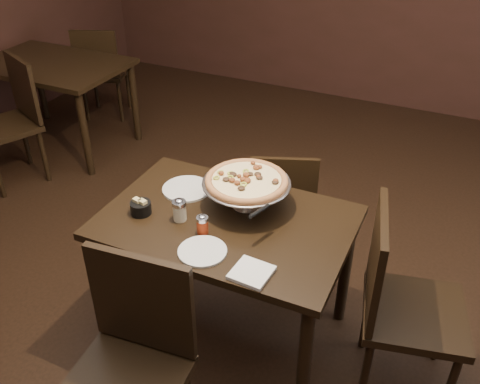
% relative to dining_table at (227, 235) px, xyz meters
% --- Properties ---
extents(room, '(6.04, 7.04, 2.84)m').
position_rel_dining_table_xyz_m(room, '(-0.03, -0.01, 0.75)').
color(room, black).
rests_on(room, ground).
extents(dining_table, '(1.20, 0.81, 0.75)m').
position_rel_dining_table_xyz_m(dining_table, '(0.00, 0.00, 0.00)').
color(dining_table, black).
rests_on(dining_table, ground).
extents(background_table, '(1.20, 0.80, 0.75)m').
position_rel_dining_table_xyz_m(background_table, '(-2.29, 1.37, 0.00)').
color(background_table, black).
rests_on(background_table, ground).
extents(pizza_stand, '(0.44, 0.44, 0.18)m').
position_rel_dining_table_xyz_m(pizza_stand, '(0.04, 0.14, 0.25)').
color(pizza_stand, silver).
rests_on(pizza_stand, dining_table).
extents(parmesan_shaker, '(0.07, 0.07, 0.12)m').
position_rel_dining_table_xyz_m(parmesan_shaker, '(-0.20, -0.10, 0.15)').
color(parmesan_shaker, beige).
rests_on(parmesan_shaker, dining_table).
extents(pepper_flake_shaker, '(0.06, 0.06, 0.10)m').
position_rel_dining_table_xyz_m(pepper_flake_shaker, '(-0.05, -0.14, 0.15)').
color(pepper_flake_shaker, maroon).
rests_on(pepper_flake_shaker, dining_table).
extents(packet_caddy, '(0.10, 0.10, 0.08)m').
position_rel_dining_table_xyz_m(packet_caddy, '(-0.40, -0.13, 0.13)').
color(packet_caddy, black).
rests_on(packet_caddy, dining_table).
extents(napkin_stack, '(0.17, 0.17, 0.02)m').
position_rel_dining_table_xyz_m(napkin_stack, '(0.27, -0.31, 0.11)').
color(napkin_stack, silver).
rests_on(napkin_stack, dining_table).
extents(plate_left, '(0.25, 0.25, 0.01)m').
position_rel_dining_table_xyz_m(plate_left, '(-0.30, 0.15, 0.11)').
color(plate_left, silver).
rests_on(plate_left, dining_table).
extents(plate_near, '(0.22, 0.22, 0.01)m').
position_rel_dining_table_xyz_m(plate_near, '(0.01, -0.27, 0.10)').
color(plate_near, silver).
rests_on(plate_near, dining_table).
extents(serving_spatula, '(0.15, 0.15, 0.02)m').
position_rel_dining_table_xyz_m(serving_spatula, '(0.20, -0.06, 0.24)').
color(serving_spatula, silver).
rests_on(serving_spatula, pizza_stand).
extents(chair_far, '(0.50, 0.50, 0.82)m').
position_rel_dining_table_xyz_m(chair_far, '(0.05, 0.66, -0.20)').
color(chair_far, black).
rests_on(chair_far, ground).
extents(chair_near, '(0.49, 0.49, 0.97)m').
position_rel_dining_table_xyz_m(chair_near, '(-0.05, -0.76, -0.12)').
color(chair_near, black).
rests_on(chair_near, ground).
extents(chair_side, '(0.55, 0.55, 0.98)m').
position_rel_dining_table_xyz_m(chair_side, '(0.85, 0.03, -0.11)').
color(chair_side, black).
rests_on(chair_side, ground).
extents(bg_chair_far, '(0.54, 0.54, 0.89)m').
position_rel_dining_table_xyz_m(bg_chair_far, '(-2.30, 1.99, -0.17)').
color(bg_chair_far, black).
rests_on(bg_chair_far, ground).
extents(bg_chair_near, '(0.59, 0.59, 0.96)m').
position_rel_dining_table_xyz_m(bg_chair_near, '(-2.20, 0.78, -0.12)').
color(bg_chair_near, black).
rests_on(bg_chair_near, ground).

